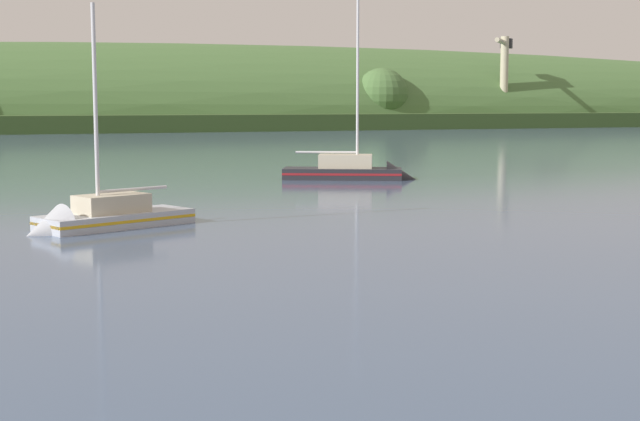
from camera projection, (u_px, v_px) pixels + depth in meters
far_shoreline_hill at (246, 126)px, 216.00m from camera, size 616.98×79.64×37.56m
dockside_crane at (504, 82)px, 210.40m from camera, size 11.12×12.56×20.36m
sailboat_near_mooring at (357, 176)px, 66.08m from camera, size 9.70×6.50×16.10m
sailboat_midwater_white at (98, 225)px, 40.09m from camera, size 7.97×5.28×10.84m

